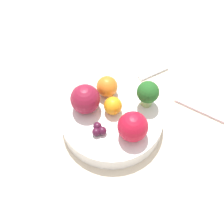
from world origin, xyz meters
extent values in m
plane|color=gray|center=(0.00, 0.00, 0.00)|extent=(6.00, 6.00, 0.00)
cube|color=beige|center=(0.00, 0.00, 0.01)|extent=(1.20, 1.20, 0.02)
cylinder|color=white|center=(0.00, 0.00, 0.04)|extent=(0.21, 0.21, 0.04)
cylinder|color=#8CB76B|center=(0.07, 0.04, 0.07)|extent=(0.02, 0.02, 0.02)
sphere|color=#236023|center=(0.07, 0.04, 0.10)|extent=(0.05, 0.05, 0.05)
sphere|color=maroon|center=(-0.06, 0.01, 0.09)|extent=(0.06, 0.06, 0.06)
sphere|color=#B7142D|center=(0.05, -0.04, 0.09)|extent=(0.06, 0.06, 0.06)
sphere|color=orange|center=(0.00, 0.01, 0.07)|extent=(0.04, 0.04, 0.04)
sphere|color=orange|center=(-0.02, 0.05, 0.08)|extent=(0.05, 0.05, 0.05)
sphere|color=#47142D|center=(-0.01, -0.05, 0.06)|extent=(0.02, 0.02, 0.02)
sphere|color=#47142D|center=(-0.02, -0.04, 0.06)|extent=(0.02, 0.02, 0.02)
sphere|color=#47142D|center=(-0.02, -0.05, 0.06)|extent=(0.02, 0.02, 0.02)
cube|color=beige|center=(0.22, 0.11, 0.02)|extent=(0.18, 0.15, 0.01)
cube|color=silver|center=(0.07, 0.16, 0.02)|extent=(0.07, 0.06, 0.01)
camera|label=1|loc=(0.07, -0.35, 0.59)|focal=50.00mm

